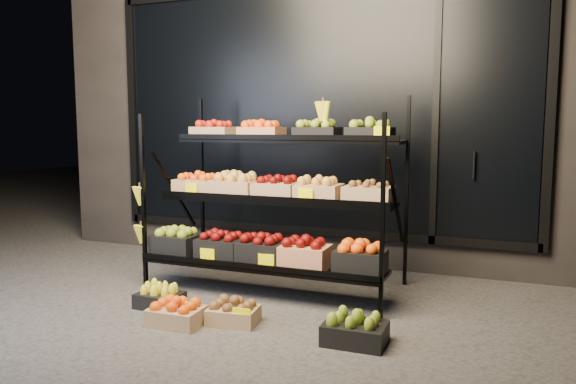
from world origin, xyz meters
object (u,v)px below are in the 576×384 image
at_px(floor_crate_left, 176,313).
at_px(floor_crate_midleft, 160,297).
at_px(floor_crate_midright, 233,312).
at_px(display_rack, 273,199).

xyz_separation_m(floor_crate_left, floor_crate_midleft, (-0.34, 0.28, -0.00)).
bearing_deg(floor_crate_midright, floor_crate_left, -161.17).
height_order(floor_crate_left, floor_crate_midleft, floor_crate_left).
relative_size(floor_crate_midleft, floor_crate_midright, 0.93).
bearing_deg(floor_crate_left, display_rack, 73.93).
distance_m(display_rack, floor_crate_left, 1.31).
distance_m(display_rack, floor_crate_midleft, 1.22).
xyz_separation_m(display_rack, floor_crate_midleft, (-0.61, -0.79, -0.70)).
xyz_separation_m(floor_crate_left, floor_crate_midright, (0.36, 0.18, -0.00)).
distance_m(display_rack, floor_crate_midright, 1.14).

